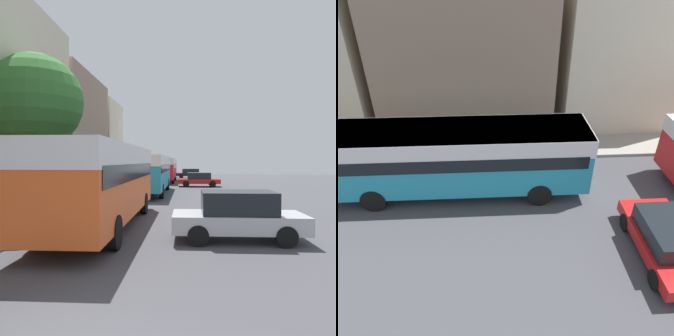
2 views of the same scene
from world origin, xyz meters
TOP-DOWN VIEW (x-y plane):
  - building_far_terrace at (-9.60, 22.77)m, footprint 6.80×9.43m
  - building_end_row at (-8.96, 31.46)m, footprint 5.52×6.71m
  - bus_following at (-1.70, 22.63)m, footprint 2.60×10.77m
  - car_crossing at (2.38, 29.85)m, footprint 4.14×1.95m
  - pedestrian_near_curb at (-4.53, 26.41)m, footprint 0.38×0.38m

SIDE VIEW (x-z plane):
  - car_crossing at x=2.38m, z-range 0.04..1.43m
  - pedestrian_near_curb at x=-4.53m, z-range 0.17..1.87m
  - bus_following at x=-1.70m, z-range 0.45..3.40m
  - building_end_row at x=-8.96m, z-range 0.00..8.73m
  - building_far_terrace at x=-9.60m, z-range 0.00..9.28m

